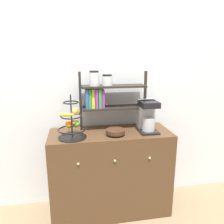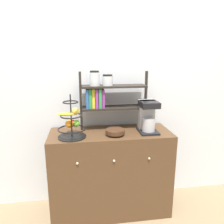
{
  "view_description": "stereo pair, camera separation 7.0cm",
  "coord_description": "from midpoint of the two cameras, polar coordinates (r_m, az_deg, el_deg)",
  "views": [
    {
      "loc": [
        -0.36,
        -1.83,
        1.64
      ],
      "look_at": [
        0.02,
        0.24,
        1.11
      ],
      "focal_mm": 35.0,
      "sensor_mm": 36.0,
      "label": 1
    },
    {
      "loc": [
        -0.29,
        -1.84,
        1.64
      ],
      "look_at": [
        0.02,
        0.24,
        1.11
      ],
      "focal_mm": 35.0,
      "sensor_mm": 36.0,
      "label": 2
    }
  ],
  "objects": [
    {
      "name": "ground_plane",
      "position": [
        2.48,
        1.39,
        -27.24
      ],
      "size": [
        12.0,
        12.0,
        0.0
      ],
      "primitive_type": "plane",
      "color": "#847051"
    },
    {
      "name": "coffee_maker",
      "position": [
        2.25,
        10.1,
        -1.03
      ],
      "size": [
        0.18,
        0.25,
        0.32
      ],
      "color": "black",
      "rests_on": "sideboard"
    },
    {
      "name": "wooden_bowl",
      "position": [
        2.14,
        1.74,
        -5.18
      ],
      "size": [
        0.19,
        0.19,
        0.06
      ],
      "color": "#422819",
      "rests_on": "sideboard"
    },
    {
      "name": "fruit_stand",
      "position": [
        2.09,
        -9.51,
        -2.9
      ],
      "size": [
        0.27,
        0.27,
        0.41
      ],
      "color": "black",
      "rests_on": "sideboard"
    },
    {
      "name": "wall_back",
      "position": [
        2.41,
        -0.53,
        5.97
      ],
      "size": [
        7.0,
        0.05,
        2.6
      ],
      "primitive_type": "cube",
      "color": "silver",
      "rests_on": "ground_plane"
    },
    {
      "name": "sideboard",
      "position": [
        2.41,
        0.47,
        -15.43
      ],
      "size": [
        1.23,
        0.5,
        0.9
      ],
      "color": "#4C331E",
      "rests_on": "ground_plane"
    },
    {
      "name": "shelf_hutch",
      "position": [
        2.24,
        -1.17,
        4.77
      ],
      "size": [
        0.71,
        0.2,
        0.61
      ],
      "color": "black",
      "rests_on": "sideboard"
    }
  ]
}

